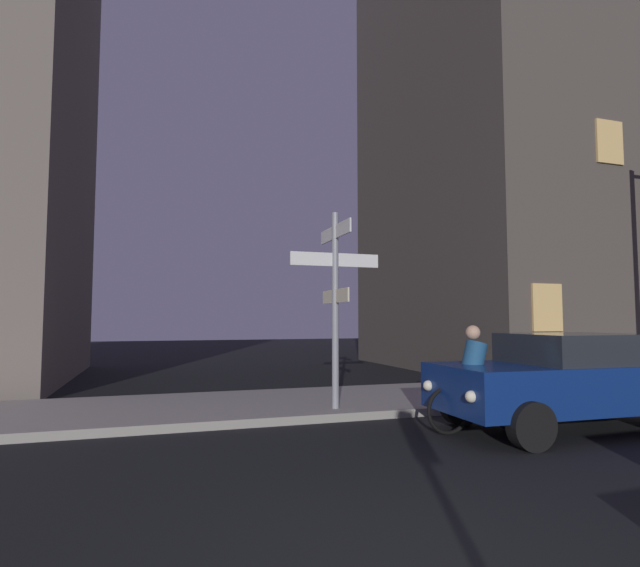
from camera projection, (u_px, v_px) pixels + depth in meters
name	position (u px, v px, depth m)	size (l,w,h in m)	color
sidewalk_kerb	(241.00, 406.00, 9.54)	(40.00, 3.27, 0.14)	gray
signpost	(335.00, 290.00, 9.08)	(1.67, 1.52, 3.48)	gray
car_far_oncoming	(568.00, 379.00, 7.82)	(4.18, 2.02, 1.48)	navy
cyclist	(477.00, 382.00, 7.69)	(1.82, 0.32, 1.61)	black
building_right_block	(542.00, 88.00, 19.40)	(11.27, 9.77, 21.01)	#4C443D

